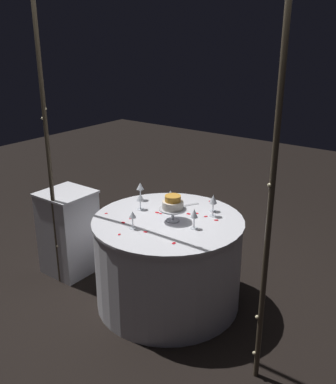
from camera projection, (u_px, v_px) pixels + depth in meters
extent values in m
plane|color=black|center=(168.00, 301.00, 3.79)|extent=(12.00, 12.00, 0.00)
cylinder|color=#473D2D|center=(270.00, 207.00, 2.54)|extent=(0.04, 0.04, 2.48)
cylinder|color=#473D2D|center=(48.00, 153.00, 3.67)|extent=(0.04, 0.04, 2.48)
sphere|color=#F9EAB2|center=(257.00, 317.00, 2.81)|extent=(0.02, 0.02, 0.02)
sphere|color=#F9EAB2|center=(45.00, 109.00, 3.54)|extent=(0.02, 0.02, 0.02)
sphere|color=#F9EAB2|center=(269.00, 185.00, 2.49)|extent=(0.02, 0.02, 0.02)
sphere|color=#F9EAB2|center=(56.00, 231.00, 3.93)|extent=(0.02, 0.02, 0.02)
sphere|color=#F9EAB2|center=(285.00, 52.00, 2.24)|extent=(0.02, 0.02, 0.02)
sphere|color=#F9EAB2|center=(42.00, 81.00, 3.46)|extent=(0.02, 0.02, 0.02)
sphere|color=#F9EAB2|center=(286.00, 43.00, 2.24)|extent=(0.02, 0.02, 0.02)
sphere|color=#F9EAB2|center=(58.00, 246.00, 3.95)|extent=(0.02, 0.02, 0.02)
sphere|color=#F9EAB2|center=(263.00, 302.00, 2.77)|extent=(0.02, 0.02, 0.02)
sphere|color=#F9EAB2|center=(42.00, 118.00, 3.57)|extent=(0.02, 0.02, 0.02)
sphere|color=#F9EAB2|center=(254.00, 353.00, 2.90)|extent=(0.02, 0.02, 0.02)
sphere|color=#F9EAB2|center=(54.00, 209.00, 3.85)|extent=(0.02, 0.02, 0.02)
cylinder|color=white|center=(168.00, 262.00, 3.66)|extent=(1.21, 1.21, 0.75)
cylinder|color=white|center=(168.00, 221.00, 3.53)|extent=(1.24, 1.24, 0.02)
cube|color=white|center=(69.00, 233.00, 4.15)|extent=(0.43, 0.43, 0.79)
cube|color=white|center=(65.00, 193.00, 4.01)|extent=(0.45, 0.45, 0.02)
cylinder|color=silver|center=(173.00, 220.00, 3.50)|extent=(0.11, 0.11, 0.01)
cylinder|color=silver|center=(173.00, 215.00, 3.48)|extent=(0.02, 0.02, 0.09)
cylinder|color=silver|center=(173.00, 209.00, 3.47)|extent=(0.22, 0.22, 0.01)
cylinder|color=silver|center=(173.00, 205.00, 3.45)|extent=(0.17, 0.17, 0.06)
cylinder|color=gold|center=(173.00, 198.00, 3.43)|extent=(0.13, 0.13, 0.05)
cylinder|color=silver|center=(213.00, 216.00, 3.59)|extent=(0.06, 0.06, 0.00)
cylinder|color=silver|center=(213.00, 209.00, 3.57)|extent=(0.01, 0.01, 0.11)
cone|color=silver|center=(213.00, 199.00, 3.54)|extent=(0.06, 0.06, 0.07)
cylinder|color=silver|center=(141.00, 200.00, 3.94)|extent=(0.06, 0.06, 0.00)
cylinder|color=silver|center=(140.00, 194.00, 3.92)|extent=(0.01, 0.01, 0.10)
cone|color=silver|center=(140.00, 186.00, 3.89)|extent=(0.07, 0.07, 0.06)
cylinder|color=silver|center=(133.00, 228.00, 3.36)|extent=(0.06, 0.06, 0.00)
cylinder|color=silver|center=(133.00, 223.00, 3.35)|extent=(0.01, 0.01, 0.09)
cone|color=silver|center=(133.00, 214.00, 3.32)|extent=(0.05, 0.05, 0.05)
cylinder|color=silver|center=(213.00, 211.00, 3.69)|extent=(0.06, 0.06, 0.00)
cylinder|color=silver|center=(213.00, 207.00, 3.67)|extent=(0.01, 0.01, 0.08)
cone|color=silver|center=(213.00, 199.00, 3.65)|extent=(0.06, 0.06, 0.07)
cylinder|color=silver|center=(170.00, 206.00, 3.78)|extent=(0.06, 0.06, 0.00)
cylinder|color=silver|center=(170.00, 202.00, 3.77)|extent=(0.01, 0.01, 0.08)
cone|color=silver|center=(170.00, 194.00, 3.74)|extent=(0.07, 0.07, 0.07)
cylinder|color=silver|center=(194.00, 228.00, 3.37)|extent=(0.06, 0.06, 0.00)
cylinder|color=silver|center=(194.00, 223.00, 3.35)|extent=(0.01, 0.01, 0.09)
cone|color=silver|center=(194.00, 213.00, 3.32)|extent=(0.06, 0.06, 0.07)
cylinder|color=silver|center=(141.00, 209.00, 3.73)|extent=(0.06, 0.06, 0.00)
cylinder|color=silver|center=(140.00, 205.00, 3.71)|extent=(0.01, 0.01, 0.08)
cone|color=silver|center=(140.00, 197.00, 3.69)|extent=(0.07, 0.07, 0.06)
cube|color=silver|center=(187.00, 205.00, 3.81)|extent=(0.13, 0.20, 0.01)
cube|color=white|center=(172.00, 207.00, 3.75)|extent=(0.06, 0.09, 0.01)
ellipsoid|color=red|center=(178.00, 207.00, 3.77)|extent=(0.02, 0.03, 0.00)
ellipsoid|color=red|center=(157.00, 212.00, 3.66)|extent=(0.04, 0.04, 0.00)
ellipsoid|color=red|center=(206.00, 216.00, 3.58)|extent=(0.04, 0.04, 0.00)
ellipsoid|color=red|center=(123.00, 223.00, 3.46)|extent=(0.04, 0.03, 0.00)
ellipsoid|color=red|center=(197.00, 213.00, 3.64)|extent=(0.03, 0.02, 0.00)
ellipsoid|color=red|center=(189.00, 214.00, 3.63)|extent=(0.04, 0.03, 0.00)
ellipsoid|color=red|center=(161.00, 214.00, 3.63)|extent=(0.03, 0.02, 0.00)
ellipsoid|color=red|center=(181.00, 207.00, 3.77)|extent=(0.02, 0.03, 0.00)
ellipsoid|color=red|center=(106.00, 213.00, 3.64)|extent=(0.03, 0.03, 0.00)
ellipsoid|color=red|center=(146.00, 232.00, 3.30)|extent=(0.04, 0.03, 0.00)
ellipsoid|color=red|center=(210.00, 201.00, 3.90)|extent=(0.03, 0.04, 0.00)
ellipsoid|color=red|center=(216.00, 220.00, 3.51)|extent=(0.05, 0.04, 0.00)
ellipsoid|color=red|center=(131.00, 218.00, 3.54)|extent=(0.03, 0.04, 0.00)
ellipsoid|color=red|center=(119.00, 234.00, 3.26)|extent=(0.03, 0.03, 0.00)
ellipsoid|color=red|center=(174.00, 243.00, 3.13)|extent=(0.03, 0.04, 0.00)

